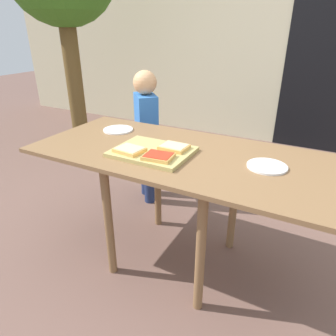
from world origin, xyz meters
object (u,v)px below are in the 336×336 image
at_px(pizza_slice_near_right, 158,156).
at_px(plate_white_right, 267,166).
at_px(pizza_slice_near_left, 130,150).
at_px(child_left, 146,130).
at_px(plate_white_left, 118,130).
at_px(dining_table, 176,166).
at_px(cutting_board, 152,152).
at_px(pizza_slice_far_right, 173,147).

relative_size(pizza_slice_near_right, plate_white_right, 0.81).
height_order(pizza_slice_near_left, child_left, child_left).
bearing_deg(pizza_slice_near_left, plate_white_right, 15.49).
relative_size(plate_white_left, child_left, 0.18).
bearing_deg(pizza_slice_near_right, plate_white_left, 146.71).
xyz_separation_m(dining_table, pizza_slice_near_right, (-0.01, -0.17, 0.11)).
bearing_deg(cutting_board, dining_table, 42.73).
distance_m(plate_white_right, child_left, 1.15).
height_order(pizza_slice_far_right, plate_white_right, pizza_slice_far_right).
height_order(dining_table, child_left, child_left).
relative_size(cutting_board, child_left, 0.38).
bearing_deg(plate_white_left, pizza_slice_near_left, -45.43).
distance_m(pizza_slice_near_left, child_left, 0.82).
xyz_separation_m(dining_table, pizza_slice_near_left, (-0.18, -0.16, 0.11)).
bearing_deg(cutting_board, pizza_slice_far_right, 36.65).
relative_size(pizza_slice_near_right, child_left, 0.15).
bearing_deg(child_left, cutting_board, -55.78).
distance_m(dining_table, pizza_slice_far_right, 0.12).
bearing_deg(pizza_slice_far_right, plate_white_right, 4.92).
height_order(pizza_slice_far_right, child_left, child_left).
bearing_deg(plate_white_right, plate_white_left, 172.66).
relative_size(dining_table, cutting_board, 3.91).
xyz_separation_m(pizza_slice_near_left, plate_white_left, (-0.30, 0.30, -0.03)).
height_order(dining_table, pizza_slice_near_right, pizza_slice_near_right).
distance_m(pizza_slice_far_right, plate_white_left, 0.50).
distance_m(pizza_slice_near_right, plate_white_right, 0.51).
xyz_separation_m(dining_table, child_left, (-0.53, 0.57, -0.04)).
relative_size(cutting_board, plate_white_left, 2.11).
bearing_deg(pizza_slice_near_right, dining_table, 86.37).
xyz_separation_m(pizza_slice_near_left, plate_white_right, (0.65, 0.18, -0.03)).
bearing_deg(child_left, dining_table, -46.59).
height_order(dining_table, plate_white_left, plate_white_left).
xyz_separation_m(dining_table, pizza_slice_far_right, (-0.00, -0.02, 0.11)).
xyz_separation_m(pizza_slice_near_right, plate_white_right, (0.48, 0.19, -0.03)).
height_order(dining_table, pizza_slice_near_left, pizza_slice_near_left).
xyz_separation_m(pizza_slice_near_right, pizza_slice_far_right, (0.01, 0.15, 0.00)).
bearing_deg(child_left, pizza_slice_near_left, -64.05).
bearing_deg(plate_white_left, pizza_slice_far_right, -18.86).
xyz_separation_m(cutting_board, pizza_slice_near_right, (0.08, -0.08, 0.02)).
height_order(pizza_slice_far_right, plate_white_left, pizza_slice_far_right).
bearing_deg(plate_white_right, cutting_board, -169.26).
height_order(cutting_board, pizza_slice_near_right, pizza_slice_near_right).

